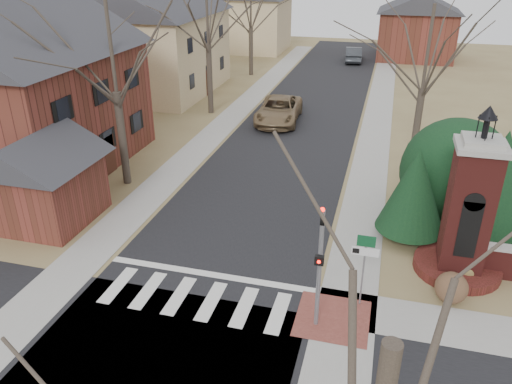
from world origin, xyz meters
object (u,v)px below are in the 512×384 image
(brick_gate_monument, at_px, (466,221))
(distant_car, at_px, (354,54))
(sign_post, at_px, (364,257))
(traffic_signal_pole, at_px, (320,258))
(pickup_truck, at_px, (279,110))

(brick_gate_monument, xyz_separation_m, distant_car, (-7.40, 38.96, -1.37))
(sign_post, height_order, distant_car, sign_post)
(traffic_signal_pole, distance_m, distant_car, 43.50)
(pickup_truck, xyz_separation_m, distant_car, (3.20, 22.78, -0.05))
(traffic_signal_pole, height_order, sign_post, traffic_signal_pole)
(brick_gate_monument, bearing_deg, distant_car, 100.75)
(traffic_signal_pole, xyz_separation_m, pickup_truck, (-5.90, 20.60, -1.74))
(traffic_signal_pole, distance_m, brick_gate_monument, 6.47)
(traffic_signal_pole, bearing_deg, brick_gate_monument, 43.24)
(pickup_truck, distance_m, distant_car, 23.01)
(sign_post, bearing_deg, distant_car, 95.44)
(brick_gate_monument, distance_m, distant_car, 39.68)
(sign_post, relative_size, brick_gate_monument, 0.42)
(brick_gate_monument, distance_m, pickup_truck, 19.39)
(traffic_signal_pole, relative_size, distant_car, 0.93)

